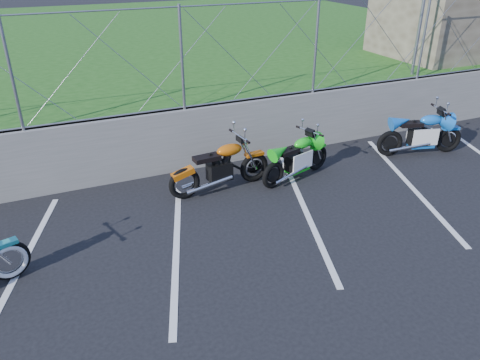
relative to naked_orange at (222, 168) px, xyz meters
name	(u,v)px	position (x,y,z in m)	size (l,w,h in m)	color
ground	(197,273)	(-1.31, -2.29, -0.45)	(90.00, 90.00, 0.00)	black
retaining_wall	(139,147)	(-1.31, 1.21, 0.20)	(30.00, 0.22, 1.30)	slate
grass_field	(79,53)	(-1.31, 11.21, 0.20)	(30.00, 20.00, 1.30)	#1E4F15
stone_building	(465,22)	(9.19, 3.21, 1.75)	(5.00, 3.00, 1.80)	brown
chain_link_fence	(130,64)	(-1.31, 1.21, 1.85)	(28.00, 0.03, 2.00)	gray
sign_pole	(422,13)	(5.89, 1.61, 2.35)	(0.08, 0.08, 3.00)	gray
parking_lines	(244,222)	(-0.11, -1.29, -0.45)	(18.29, 4.31, 0.01)	silver
naked_orange	(222,168)	(0.00, 0.00, 0.00)	(2.11, 0.71, 1.05)	black
sportbike_green	(297,159)	(1.57, -0.15, -0.04)	(1.78, 0.73, 0.95)	black
sportbike_blue	(422,135)	(4.75, -0.18, 0.00)	(1.98, 0.75, 1.05)	black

